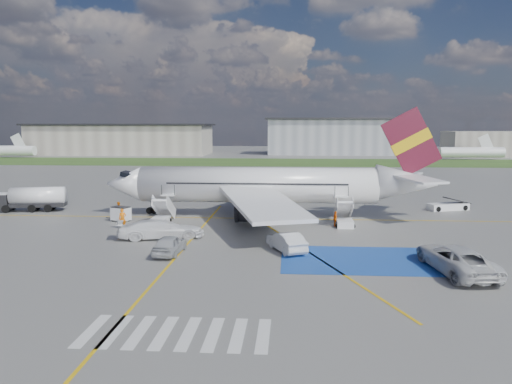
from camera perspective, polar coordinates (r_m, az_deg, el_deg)
ground at (r=41.93m, az=-1.10°, el=-6.09°), size 400.00×400.00×0.00m
grass_strip at (r=135.98m, az=2.44°, el=3.43°), size 400.00×30.00×0.01m
taxiway_line_main at (r=53.63m, az=0.03°, el=-3.05°), size 120.00×0.20×0.01m
taxiway_line_cross at (r=33.28m, az=-11.40°, el=-9.89°), size 0.20×60.00×0.01m
taxiway_line_diag at (r=53.63m, az=0.03°, el=-3.05°), size 20.71×56.45×0.01m
staging_box at (r=38.43m, az=13.51°, el=-7.57°), size 14.00×8.00×0.01m
crosswalk at (r=25.25m, az=-9.10°, el=-15.64°), size 9.00×4.00×0.01m
terminal_west at (r=180.43m, az=-15.07°, el=5.80°), size 60.00×22.00×10.00m
terminal_centre at (r=176.38m, az=9.36°, el=6.24°), size 48.00×18.00×12.00m
terminal_east at (r=183.16m, az=27.02°, el=4.94°), size 40.00×16.00×8.00m
airliner at (r=55.00m, az=1.74°, el=0.79°), size 36.81×32.95×11.92m
airstairs_fwd at (r=51.84m, az=-10.77°, el=-2.86°), size 1.90×5.20×3.60m
airstairs_aft at (r=50.44m, az=10.04°, el=-3.14°), size 1.90×5.20×3.60m
fuel_tanker at (r=63.85m, az=-24.51°, el=-0.95°), size 8.50×3.67×2.81m
gpu_cart at (r=53.84m, az=-15.19°, el=-2.52°), size 2.17×1.79×1.56m
belt_loader at (r=63.20m, az=21.11°, el=-1.58°), size 5.37×3.19×1.55m
car_silver_a at (r=39.44m, az=-9.84°, el=-5.94°), size 2.05×4.58×1.53m
car_silver_b at (r=39.89m, az=3.49°, el=-5.66°), size 3.45×4.99×1.56m
van_white_a at (r=36.92m, az=21.85°, el=-6.61°), size 3.73×6.75×2.42m
van_white_b at (r=44.98m, az=-10.82°, el=-3.84°), size 6.02×3.60×2.21m
crew_fwd at (r=49.98m, az=-15.01°, el=-2.96°), size 0.83×0.67×1.97m
crew_nose at (r=56.75m, az=-15.42°, el=-1.90°), size 1.00×0.96×1.63m
crew_aft at (r=49.93m, az=9.06°, el=-3.05°), size 0.48×0.94×1.54m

